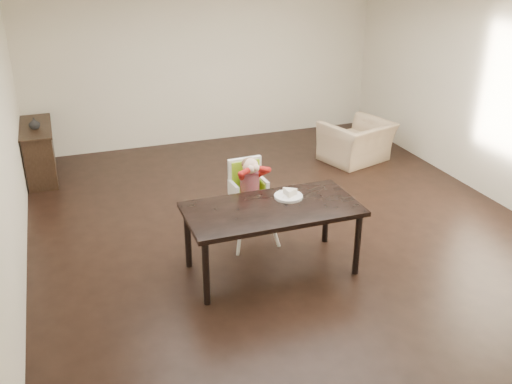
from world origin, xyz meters
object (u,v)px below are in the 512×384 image
high_chair (249,183)px  armchair (357,135)px  dining_table (272,214)px  sideboard (39,152)px

high_chair → armchair: 3.10m
dining_table → high_chair: size_ratio=1.72×
dining_table → armchair: (2.44, 2.58, -0.24)m
dining_table → high_chair: (-0.01, 0.70, 0.07)m
armchair → sideboard: size_ratio=0.78×
high_chair → sideboard: size_ratio=0.83×
dining_table → sideboard: bearing=122.5°
high_chair → dining_table: bearing=-92.3°
high_chair → sideboard: 3.68m
armchair → sideboard: (-4.72, 1.00, -0.03)m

